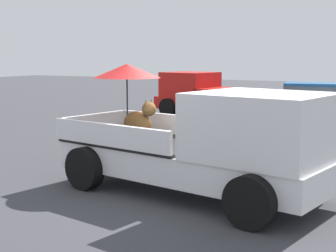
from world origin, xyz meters
The scene contains 4 objects.
ground_plane centered at (0.00, 0.00, 0.00)m, with size 80.00×80.00×0.00m, color #38383D.
pickup_truck_main centered at (0.38, -0.06, 0.98)m, with size 5.31×3.01×2.32m.
pickup_truck_red centered at (-4.06, 10.50, 0.87)m, with size 5.07×2.96×1.80m.
parked_sedan_far centered at (-0.68, 13.61, 0.74)m, with size 4.51×2.44×1.33m.
Camera 1 is at (3.71, -8.04, 2.50)m, focal length 53.62 mm.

